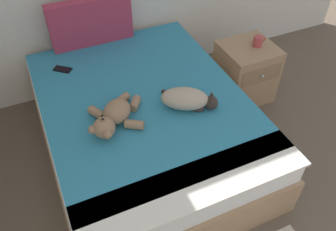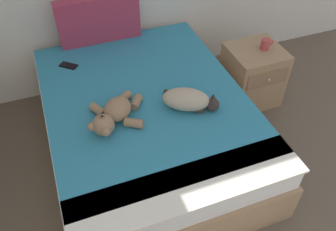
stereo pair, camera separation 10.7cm
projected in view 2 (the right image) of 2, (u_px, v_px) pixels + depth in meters
name	position (u px, v px, depth m)	size (l,w,h in m)	color
bed	(147.00, 125.00, 2.79)	(1.51, 1.99, 0.56)	#9E7A56
patterned_cushion	(99.00, 20.00, 3.04)	(0.72, 0.11, 0.41)	#A5334C
cat	(189.00, 100.00, 2.48)	(0.41, 0.38, 0.15)	tan
teddy_bear	(114.00, 114.00, 2.38)	(0.45, 0.43, 0.16)	#937051
cell_phone	(68.00, 65.00, 2.89)	(0.16, 0.15, 0.01)	black
nightstand	(252.00, 75.00, 3.27)	(0.48, 0.48, 0.56)	#9E7A56
mug	(266.00, 44.00, 3.06)	(0.12, 0.08, 0.09)	#B23F3F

